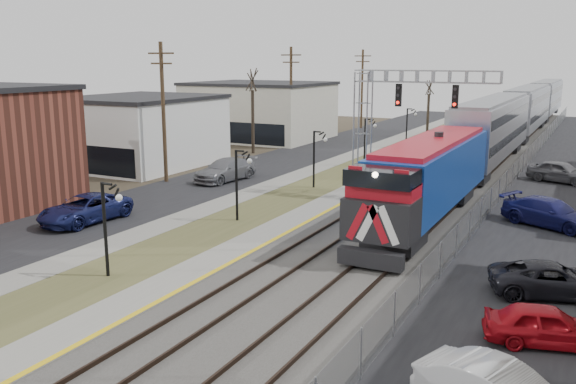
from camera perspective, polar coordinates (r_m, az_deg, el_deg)
The scene contains 21 objects.
street_west at distance 51.99m, azimuth -1.81°, elevation 2.60°, with size 7.00×120.00×0.04m, color black.
sidewalk at distance 49.97m, azimuth 2.70°, elevation 2.22°, with size 2.00×120.00×0.08m, color gray.
grass_median at distance 48.81m, azimuth 5.90°, elevation 1.91°, with size 4.00×120.00×0.06m, color #4D4F2A.
platform at distance 47.80m, azimuth 9.24°, elevation 1.71°, with size 2.00×120.00×0.24m, color gray.
ballast_bed at distance 46.53m, azimuth 15.09°, elevation 1.12°, with size 8.00×120.00×0.20m, color #595651.
platform_edge at distance 47.52m, azimuth 10.26°, elevation 1.76°, with size 0.24×120.00×0.01m, color gold.
track_near at distance 46.95m, azimuth 12.73°, elevation 1.56°, with size 1.58×120.00×0.15m.
track_far at distance 46.21m, azimuth 16.92°, elevation 1.16°, with size 1.58×120.00×0.15m.
train at distance 68.11m, azimuth 20.68°, elevation 6.59°, with size 3.00×85.85×5.33m.
signal_gantry at distance 39.79m, azimuth 9.36°, elevation 7.54°, with size 9.00×1.07×8.15m.
lampposts at distance 33.73m, azimuth -4.57°, elevation 0.66°, with size 0.14×62.14×4.00m.
utility_poles at distance 44.78m, azimuth -11.57°, elevation 7.22°, with size 0.28×80.28×10.00m.
fence at distance 45.72m, azimuth 20.28°, elevation 1.48°, with size 0.04×120.00×1.60m, color gray.
buildings_west at distance 48.75m, azimuth -18.05°, elevation 4.91°, with size 14.00×67.00×7.00m.
bare_trees at distance 55.57m, azimuth -0.91°, elevation 6.03°, with size 12.30×42.30×5.95m.
car_lot_a at distance 21.03m, azimuth 23.06°, elevation -11.50°, with size 1.53×3.80×1.30m, color #AE0D17.
car_lot_c at distance 25.23m, azimuth 23.51°, elevation -7.61°, with size 2.12×4.59×1.28m, color black.
car_lot_d at distance 35.32m, azimuth 23.33°, elevation -1.87°, with size 2.10×5.17×1.50m, color navy.
car_lot_e at distance 48.34m, azimuth 24.14°, elevation 1.70°, with size 1.84×4.59×1.56m, color slate.
car_street_a at distance 35.14m, azimuth -18.46°, elevation -1.56°, with size 2.48×5.38×1.50m, color navy.
car_street_b at distance 45.04m, azimuth -5.90°, elevation 2.03°, with size 2.24×5.50×1.60m, color slate.
Camera 1 is at (13.55, -9.70, 8.79)m, focal length 38.00 mm.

